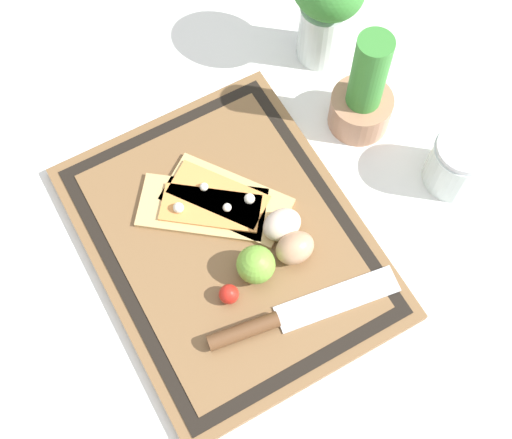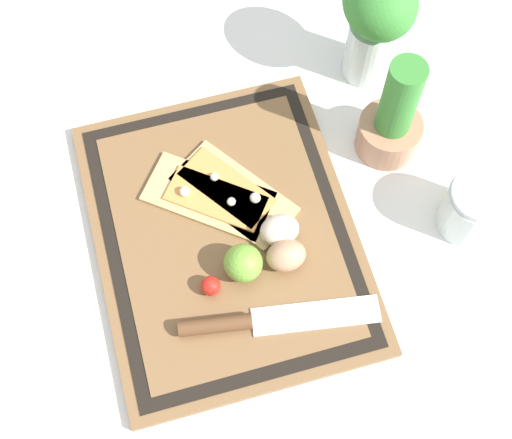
# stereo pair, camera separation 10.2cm
# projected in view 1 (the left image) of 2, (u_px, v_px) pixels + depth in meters

# --- Properties ---
(ground_plane) EXTENTS (6.00, 6.00, 0.00)m
(ground_plane) POSITION_uv_depth(u_px,v_px,m) (228.00, 244.00, 1.04)
(ground_plane) COLOR white
(cutting_board) EXTENTS (0.47, 0.37, 0.02)m
(cutting_board) POSITION_uv_depth(u_px,v_px,m) (228.00, 241.00, 1.03)
(cutting_board) COLOR brown
(cutting_board) RESTS_ON ground_plane
(pizza_slice_near) EXTENTS (0.18, 0.20, 0.02)m
(pizza_slice_near) POSITION_uv_depth(u_px,v_px,m) (204.00, 207.00, 1.04)
(pizza_slice_near) COLOR tan
(pizza_slice_near) RESTS_ON cutting_board
(pizza_slice_far) EXTENTS (0.20, 0.18, 0.02)m
(pizza_slice_far) POSITION_uv_depth(u_px,v_px,m) (225.00, 199.00, 1.05)
(pizza_slice_far) COLOR tan
(pizza_slice_far) RESTS_ON cutting_board
(knife) EXTENTS (0.07, 0.28, 0.02)m
(knife) POSITION_uv_depth(u_px,v_px,m) (273.00, 321.00, 0.97)
(knife) COLOR silver
(knife) RESTS_ON cutting_board
(egg_brown) EXTENTS (0.05, 0.06, 0.05)m
(egg_brown) POSITION_uv_depth(u_px,v_px,m) (295.00, 248.00, 1.00)
(egg_brown) COLOR tan
(egg_brown) RESTS_ON cutting_board
(egg_pink) EXTENTS (0.05, 0.06, 0.05)m
(egg_pink) POSITION_uv_depth(u_px,v_px,m) (282.00, 225.00, 1.01)
(egg_pink) COLOR beige
(egg_pink) RESTS_ON cutting_board
(lime) EXTENTS (0.05, 0.05, 0.05)m
(lime) POSITION_uv_depth(u_px,v_px,m) (256.00, 265.00, 0.98)
(lime) COLOR #70A838
(lime) RESTS_ON cutting_board
(cherry_tomato_red) EXTENTS (0.03, 0.03, 0.03)m
(cherry_tomato_red) POSITION_uv_depth(u_px,v_px,m) (229.00, 294.00, 0.98)
(cherry_tomato_red) COLOR red
(cherry_tomato_red) RESTS_ON cutting_board
(herb_pot) EXTENTS (0.10, 0.10, 0.20)m
(herb_pot) POSITION_uv_depth(u_px,v_px,m) (363.00, 96.00, 1.07)
(herb_pot) COLOR #AD7A5B
(herb_pot) RESTS_ON ground_plane
(sauce_jar) EXTENTS (0.09, 0.09, 0.09)m
(sauce_jar) POSITION_uv_depth(u_px,v_px,m) (457.00, 164.00, 1.05)
(sauce_jar) COLOR silver
(sauce_jar) RESTS_ON ground_plane
(herb_glass) EXTENTS (0.12, 0.11, 0.21)m
(herb_glass) POSITION_uv_depth(u_px,v_px,m) (326.00, 0.00, 1.07)
(herb_glass) COLOR silver
(herb_glass) RESTS_ON ground_plane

